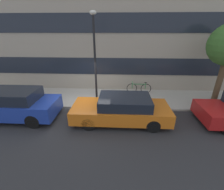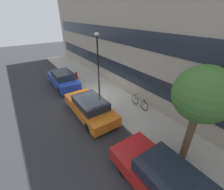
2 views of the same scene
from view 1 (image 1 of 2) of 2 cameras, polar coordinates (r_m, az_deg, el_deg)
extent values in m
plane|color=#2B2B2D|center=(8.34, -9.66, -5.28)|extent=(56.00, 56.00, 0.00)
cube|color=#A8A399|center=(9.54, -7.99, -0.93)|extent=(28.00, 2.80, 0.11)
cube|color=gray|center=(10.50, -7.35, 23.31)|extent=(28.00, 0.90, 7.91)
cube|color=#1E232D|center=(10.29, -7.14, 10.87)|extent=(25.76, 0.04, 1.10)
cube|color=#1E232D|center=(10.05, -7.97, 25.53)|extent=(25.76, 0.04, 1.10)
cube|color=#1E3899|center=(8.57, -33.50, -3.82)|extent=(4.20, 1.65, 0.72)
cube|color=black|center=(8.25, -33.49, -0.12)|extent=(2.19, 1.45, 0.50)
cylinder|color=black|center=(9.99, -36.88, -2.90)|extent=(0.65, 0.18, 0.65)
cylinder|color=black|center=(7.46, -27.95, -8.85)|extent=(0.65, 0.18, 0.65)
cylinder|color=black|center=(8.58, -23.29, -3.73)|extent=(0.65, 0.18, 0.65)
cube|color=#D16619|center=(6.99, 3.25, -6.20)|extent=(4.41, 1.74, 0.59)
cube|color=black|center=(6.75, 4.85, -2.42)|extent=(2.29, 1.53, 0.44)
cylinder|color=black|center=(6.57, -9.00, -10.90)|extent=(0.59, 0.18, 0.59)
cylinder|color=black|center=(7.88, -6.81, -4.48)|extent=(0.59, 0.18, 0.59)
cylinder|color=black|center=(6.61, 15.39, -11.31)|extent=(0.59, 0.18, 0.59)
cylinder|color=black|center=(7.91, 13.18, -4.86)|extent=(0.59, 0.18, 0.59)
cylinder|color=black|center=(9.02, 32.88, -4.71)|extent=(0.56, 0.18, 0.56)
cylinder|color=red|center=(10.46, -32.19, -1.82)|extent=(0.27, 0.27, 0.04)
cylinder|color=red|center=(10.36, -32.53, -0.37)|extent=(0.19, 0.19, 0.54)
sphere|color=red|center=(10.26, -32.91, 1.21)|extent=(0.20, 0.20, 0.20)
cylinder|color=red|center=(10.44, -33.36, -0.08)|extent=(0.15, 0.08, 0.08)
cylinder|color=red|center=(10.25, -31.82, -0.12)|extent=(0.15, 0.08, 0.08)
torus|color=black|center=(9.93, 7.54, 2.55)|extent=(0.67, 0.05, 0.67)
torus|color=black|center=(10.03, 12.77, 2.38)|extent=(0.67, 0.05, 0.67)
cylinder|color=#33723F|center=(9.86, 10.29, 4.09)|extent=(0.87, 0.07, 0.06)
cylinder|color=#33723F|center=(9.96, 12.61, 3.40)|extent=(0.06, 0.06, 0.38)
cylinder|color=#33723F|center=(9.86, 7.71, 3.57)|extent=(0.06, 0.06, 0.38)
ellipsoid|color=black|center=(9.88, 12.72, 4.59)|extent=(0.20, 0.08, 0.05)
cylinder|color=#33723F|center=(9.79, 7.78, 4.78)|extent=(0.06, 0.44, 0.05)
cylinder|color=brown|center=(9.99, 35.71, 4.28)|extent=(0.30, 0.30, 2.63)
cylinder|color=black|center=(7.82, -6.40, 11.43)|extent=(0.11, 0.11, 4.48)
ellipsoid|color=silver|center=(7.68, -7.29, 28.73)|extent=(0.32, 0.32, 0.20)
camera|label=2|loc=(8.14, 79.02, 18.77)|focal=24.00mm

